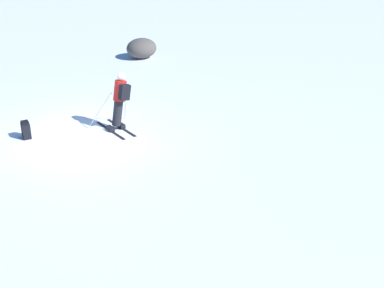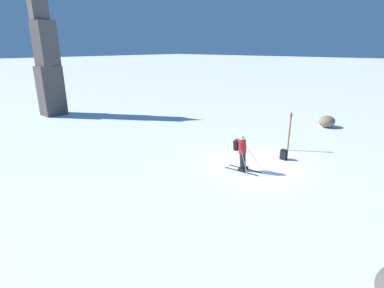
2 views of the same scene
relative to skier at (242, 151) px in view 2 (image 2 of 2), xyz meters
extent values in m
plane|color=white|center=(1.16, -0.01, -0.94)|extent=(300.00, 300.00, 0.00)
cube|color=black|center=(-0.01, -0.03, -0.93)|extent=(0.25, 1.59, 0.01)
cube|color=black|center=(0.35, 0.01, -0.93)|extent=(0.25, 1.59, 0.01)
cube|color=black|center=(-0.01, -0.03, -0.87)|extent=(0.17, 0.29, 0.12)
cube|color=black|center=(0.35, 0.01, -0.87)|extent=(0.17, 0.29, 0.12)
cylinder|color=black|center=(0.08, -0.02, -0.44)|extent=(0.41, 0.30, 0.78)
cylinder|color=red|center=(-0.04, -0.03, 0.21)|extent=(0.47, 0.38, 0.63)
sphere|color=tan|center=(-0.11, -0.04, 0.60)|extent=(0.27, 0.23, 0.24)
sphere|color=silver|center=(-0.11, -0.04, 0.63)|extent=(0.30, 0.27, 0.28)
cube|color=black|center=(-0.07, 0.22, 0.24)|extent=(0.37, 0.22, 0.48)
cylinder|color=#B7B7BC|center=(-0.32, -0.36, -0.40)|extent=(0.19, 0.55, 1.09)
cylinder|color=#B7B7BC|center=(0.52, -0.28, -0.36)|extent=(0.69, 0.47, 1.17)
cube|color=#4C4742|center=(-0.16, 17.35, 0.94)|extent=(1.65, 1.40, 3.77)
cube|color=#4C4742|center=(-0.09, 17.30, 4.44)|extent=(1.52, 1.40, 3.23)
cube|color=#4C4742|center=(-0.21, 17.38, 7.24)|extent=(1.20, 1.15, 2.37)
cube|color=black|center=(2.58, -0.76, -0.72)|extent=(0.24, 0.32, 0.44)
cube|color=black|center=(2.58, -0.76, -0.47)|extent=(0.22, 0.28, 0.06)
ellipsoid|color=#7A664C|center=(10.22, -0.22, -0.55)|extent=(1.19, 1.01, 0.77)
cylinder|color=brown|center=(4.00, -0.32, 0.07)|extent=(0.08, 0.08, 2.02)
cylinder|color=red|center=(4.00, -0.32, 0.93)|extent=(0.13, 0.13, 0.10)
camera|label=1|loc=(5.70, 13.45, 5.32)|focal=50.00mm
camera|label=2|loc=(-10.41, -6.37, 4.24)|focal=28.00mm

